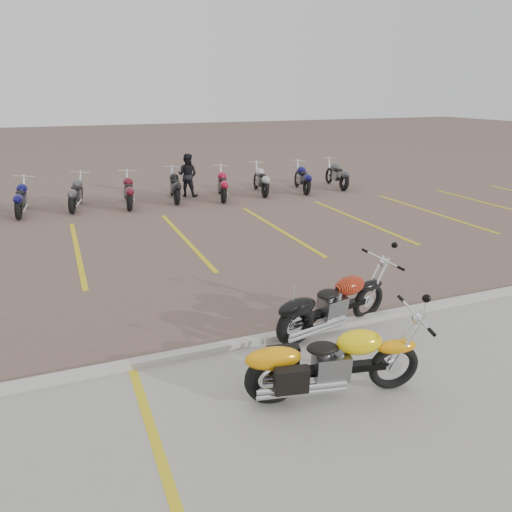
# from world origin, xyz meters

# --- Properties ---
(ground) EXTENTS (100.00, 100.00, 0.00)m
(ground) POSITION_xyz_m (0.00, 0.00, 0.00)
(ground) COLOR brown
(ground) RESTS_ON ground
(concrete_apron) EXTENTS (60.00, 5.00, 0.01)m
(concrete_apron) POSITION_xyz_m (0.00, -4.50, 0.01)
(concrete_apron) COLOR #9E9B93
(concrete_apron) RESTS_ON ground
(curb) EXTENTS (60.00, 0.18, 0.12)m
(curb) POSITION_xyz_m (0.00, -2.00, 0.06)
(curb) COLOR #ADAAA3
(curb) RESTS_ON ground
(parking_stripes) EXTENTS (38.00, 5.50, 0.01)m
(parking_stripes) POSITION_xyz_m (0.00, 4.00, 0.00)
(parking_stripes) COLOR gold
(parking_stripes) RESTS_ON ground
(apron_stripe) EXTENTS (0.12, 5.00, 0.00)m
(apron_stripe) POSITION_xyz_m (-2.30, -4.50, 0.01)
(apron_stripe) COLOR gold
(apron_stripe) RESTS_ON concrete_apron
(yellow_cruiser) EXTENTS (2.28, 0.60, 0.95)m
(yellow_cruiser) POSITION_xyz_m (-0.06, -3.62, 0.47)
(yellow_cruiser) COLOR black
(yellow_cruiser) RESTS_ON ground
(flame_cruiser) EXTENTS (2.23, 0.62, 0.93)m
(flame_cruiser) POSITION_xyz_m (0.85, -2.06, 0.46)
(flame_cruiser) COLOR black
(flame_cruiser) RESTS_ON ground
(person_b) EXTENTS (0.96, 0.93, 1.56)m
(person_b) POSITION_xyz_m (1.51, 9.41, 0.78)
(person_b) COLOR black
(person_b) RESTS_ON ground
(bg_bike_row) EXTENTS (17.44, 2.07, 1.10)m
(bg_bike_row) POSITION_xyz_m (-0.80, 8.78, 0.55)
(bg_bike_row) COLOR black
(bg_bike_row) RESTS_ON ground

